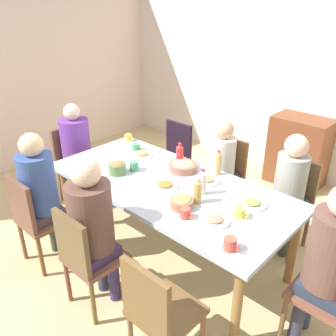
% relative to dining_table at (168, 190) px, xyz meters
% --- Properties ---
extents(ground_plane, '(7.01, 7.01, 0.00)m').
position_rel_dining_table_xyz_m(ground_plane, '(0.00, 0.00, -0.70)').
color(ground_plane, tan).
extents(wall_back, '(6.08, 0.12, 2.60)m').
position_rel_dining_table_xyz_m(wall_back, '(0.00, 2.50, 0.60)').
color(wall_back, silver).
rests_on(wall_back, ground_plane).
extents(wall_left, '(0.12, 5.11, 2.60)m').
position_rel_dining_table_xyz_m(wall_left, '(-2.98, 0.00, 0.60)').
color(wall_left, beige).
rests_on(wall_left, ground_plane).
extents(dining_table, '(2.28, 1.05, 0.77)m').
position_rel_dining_table_xyz_m(dining_table, '(0.00, 0.00, 0.00)').
color(dining_table, '#ADBECC').
rests_on(dining_table, ground_plane).
extents(chair_0, '(0.40, 0.40, 0.90)m').
position_rel_dining_table_xyz_m(chair_0, '(0.76, -0.91, -0.19)').
color(chair_0, brown).
rests_on(chair_0, ground_plane).
extents(chair_1, '(0.40, 0.40, 0.90)m').
position_rel_dining_table_xyz_m(chair_1, '(0.00, -0.91, -0.19)').
color(chair_1, brown).
rests_on(chair_1, ground_plane).
extents(person_1, '(0.33, 0.33, 1.29)m').
position_rel_dining_table_xyz_m(person_1, '(0.00, -0.82, 0.08)').
color(person_1, '#33354F').
rests_on(person_1, ground_plane).
extents(chair_2, '(0.40, 0.40, 0.90)m').
position_rel_dining_table_xyz_m(chair_2, '(-1.52, 0.00, -0.19)').
color(chair_2, brown).
rests_on(chair_2, ground_plane).
extents(person_2, '(0.33, 0.33, 1.21)m').
position_rel_dining_table_xyz_m(person_2, '(-1.43, 0.00, 0.03)').
color(person_2, '#443C49').
rests_on(person_2, ground_plane).
extents(person_3, '(0.33, 0.33, 1.28)m').
position_rel_dining_table_xyz_m(person_3, '(1.43, 0.00, 0.07)').
color(person_3, '#2E3243').
rests_on(person_3, ground_plane).
extents(chair_4, '(0.40, 0.40, 0.90)m').
position_rel_dining_table_xyz_m(chair_4, '(-0.76, -0.91, -0.19)').
color(chair_4, brown).
rests_on(chair_4, ground_plane).
extents(person_4, '(0.30, 0.30, 1.27)m').
position_rel_dining_table_xyz_m(person_4, '(-0.76, -0.82, 0.06)').
color(person_4, '#3A3F39').
rests_on(person_4, ground_plane).
extents(chair_5, '(0.40, 0.40, 0.90)m').
position_rel_dining_table_xyz_m(chair_5, '(0.76, 0.91, -0.19)').
color(chair_5, brown).
rests_on(chair_5, ground_plane).
extents(person_5, '(0.30, 0.30, 1.19)m').
position_rel_dining_table_xyz_m(person_5, '(0.76, 0.82, 0.02)').
color(person_5, '#474841').
rests_on(person_5, ground_plane).
extents(chair_6, '(0.40, 0.40, 0.90)m').
position_rel_dining_table_xyz_m(chair_6, '(-0.76, 0.91, -0.19)').
color(chair_6, black).
rests_on(chair_6, ground_plane).
extents(chair_7, '(0.40, 0.40, 0.90)m').
position_rel_dining_table_xyz_m(chair_7, '(0.00, 0.91, -0.19)').
color(chair_7, brown).
rests_on(chair_7, ground_plane).
extents(person_7, '(0.30, 0.30, 1.15)m').
position_rel_dining_table_xyz_m(person_7, '(-0.00, 0.81, -0.01)').
color(person_7, '#413C3E').
rests_on(person_7, ground_plane).
extents(plate_0, '(0.22, 0.22, 0.04)m').
position_rel_dining_table_xyz_m(plate_0, '(0.66, -0.20, 0.08)').
color(plate_0, white).
rests_on(plate_0, dining_table).
extents(plate_1, '(0.23, 0.23, 0.04)m').
position_rel_dining_table_xyz_m(plate_1, '(0.74, 0.19, 0.08)').
color(plate_1, silver).
rests_on(plate_1, dining_table).
extents(plate_2, '(0.25, 0.25, 0.04)m').
position_rel_dining_table_xyz_m(plate_2, '(0.03, -0.06, 0.08)').
color(plate_2, white).
rests_on(plate_2, dining_table).
extents(plate_3, '(0.23, 0.23, 0.04)m').
position_rel_dining_table_xyz_m(plate_3, '(0.23, 0.26, 0.08)').
color(plate_3, silver).
rests_on(plate_3, dining_table).
extents(plate_4, '(0.22, 0.22, 0.04)m').
position_rel_dining_table_xyz_m(plate_4, '(-0.60, 0.25, 0.08)').
color(plate_4, silver).
rests_on(plate_4, dining_table).
extents(bowl_0, '(0.16, 0.16, 0.12)m').
position_rel_dining_table_xyz_m(bowl_0, '(-0.48, -0.18, 0.13)').
color(bowl_0, '#557843').
rests_on(bowl_0, dining_table).
extents(bowl_1, '(0.27, 0.27, 0.09)m').
position_rel_dining_table_xyz_m(bowl_1, '(-0.07, 0.28, 0.11)').
color(bowl_1, '#9C5F4E').
rests_on(bowl_1, dining_table).
extents(bowl_2, '(0.18, 0.18, 0.09)m').
position_rel_dining_table_xyz_m(bowl_2, '(0.35, -0.22, 0.11)').
color(bowl_2, '#9D6345').
rests_on(bowl_2, dining_table).
extents(cup_0, '(0.12, 0.09, 0.07)m').
position_rel_dining_table_xyz_m(cup_0, '(-0.75, 0.31, 0.11)').
color(cup_0, '#419563').
rests_on(cup_0, dining_table).
extents(cup_1, '(0.12, 0.08, 0.08)m').
position_rel_dining_table_xyz_m(cup_1, '(-1.02, 0.43, 0.11)').
color(cup_1, gold).
rests_on(cup_1, dining_table).
extents(cup_2, '(0.12, 0.09, 0.09)m').
position_rel_dining_table_xyz_m(cup_2, '(0.92, -0.39, 0.11)').
color(cup_2, '#D45241').
rests_on(cup_2, dining_table).
extents(cup_3, '(0.12, 0.08, 0.09)m').
position_rel_dining_table_xyz_m(cup_3, '(-0.41, -0.03, 0.11)').
color(cup_3, '#4A8C67').
rests_on(cup_3, dining_table).
extents(cup_4, '(0.12, 0.08, 0.08)m').
position_rel_dining_table_xyz_m(cup_4, '(0.46, -0.30, 0.11)').
color(cup_4, '#D34A3E').
rests_on(cup_4, dining_table).
extents(cup_5, '(0.12, 0.09, 0.07)m').
position_rel_dining_table_xyz_m(cup_5, '(0.75, -0.02, 0.11)').
color(cup_5, yellow).
rests_on(cup_5, dining_table).
extents(bottle_0, '(0.07, 0.07, 0.22)m').
position_rel_dining_table_xyz_m(bottle_0, '(0.39, -0.08, 0.17)').
color(bottle_0, tan).
rests_on(bottle_0, dining_table).
extents(bottle_1, '(0.07, 0.07, 0.24)m').
position_rel_dining_table_xyz_m(bottle_1, '(-0.16, 0.33, 0.18)').
color(bottle_1, red).
rests_on(bottle_1, dining_table).
extents(bottle_2, '(0.06, 0.06, 0.23)m').
position_rel_dining_table_xyz_m(bottle_2, '(0.34, 0.06, 0.18)').
color(bottle_2, silver).
rests_on(bottle_2, dining_table).
extents(bottle_3, '(0.06, 0.06, 0.24)m').
position_rel_dining_table_xyz_m(bottle_3, '(0.22, 0.44, 0.18)').
color(bottle_3, tan).
rests_on(bottle_3, dining_table).
extents(side_cabinet, '(0.70, 0.44, 0.90)m').
position_rel_dining_table_xyz_m(side_cabinet, '(0.25, 2.20, -0.25)').
color(side_cabinet, brown).
rests_on(side_cabinet, ground_plane).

